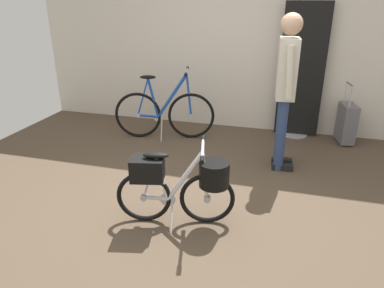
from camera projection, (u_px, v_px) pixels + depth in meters
ground_plane at (187, 204)px, 3.49m from camera, size 6.04×6.04×0.00m
back_wall at (234, 21)px, 5.03m from camera, size 6.04×0.10×3.11m
floor_banner_stand at (301, 79)px, 4.91m from camera, size 0.60×0.36×1.83m
folding_bike_foreground at (180, 182)px, 3.06m from camera, size 1.03×0.52×0.74m
display_bike_left at (164, 113)px, 4.99m from camera, size 1.38×0.53×0.98m
visitor_near_wall at (286, 84)px, 3.87m from camera, size 0.29×0.54×1.73m
rolling_suitcase at (346, 123)px, 4.85m from camera, size 0.24×0.39×0.83m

